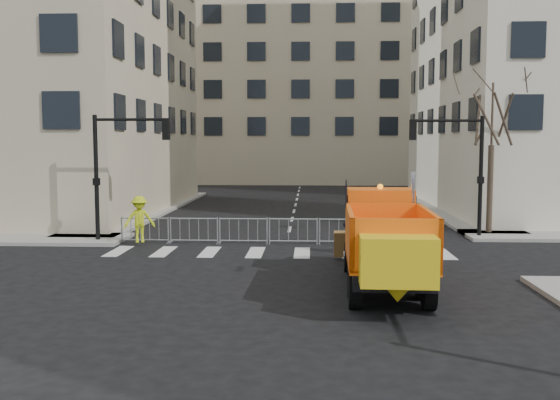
{
  "coord_description": "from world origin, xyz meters",
  "views": [
    {
      "loc": [
        1.01,
        -18.28,
        4.27
      ],
      "look_at": [
        -0.01,
        2.5,
        2.33
      ],
      "focal_mm": 40.0,
      "sensor_mm": 36.0,
      "label": 1
    }
  ],
  "objects_px": {
    "cop_c": "(375,237)",
    "newspaper_box": "(416,226)",
    "plow_truck": "(385,239)",
    "worker": "(140,219)",
    "cop_a": "(384,240)",
    "cop_b": "(355,228)"
  },
  "relations": [
    {
      "from": "newspaper_box",
      "to": "cop_a",
      "type": "bearing_deg",
      "value": -133.55
    },
    {
      "from": "cop_b",
      "to": "newspaper_box",
      "type": "bearing_deg",
      "value": -126.31
    },
    {
      "from": "plow_truck",
      "to": "cop_b",
      "type": "distance_m",
      "value": 5.88
    },
    {
      "from": "cop_a",
      "to": "newspaper_box",
      "type": "distance_m",
      "value": 5.19
    },
    {
      "from": "cop_b",
      "to": "newspaper_box",
      "type": "height_order",
      "value": "cop_b"
    },
    {
      "from": "cop_c",
      "to": "worker",
      "type": "xyz_separation_m",
      "value": [
        -9.25,
        3.55,
        0.11
      ]
    },
    {
      "from": "cop_a",
      "to": "plow_truck",
      "type": "bearing_deg",
      "value": 39.1
    },
    {
      "from": "plow_truck",
      "to": "worker",
      "type": "xyz_separation_m",
      "value": [
        -9.16,
        7.24,
        -0.39
      ]
    },
    {
      "from": "cop_c",
      "to": "cop_a",
      "type": "bearing_deg",
      "value": 152.66
    },
    {
      "from": "cop_a",
      "to": "cop_b",
      "type": "relative_size",
      "value": 0.85
    },
    {
      "from": "worker",
      "to": "newspaper_box",
      "type": "height_order",
      "value": "worker"
    },
    {
      "from": "plow_truck",
      "to": "worker",
      "type": "distance_m",
      "value": 11.68
    },
    {
      "from": "cop_b",
      "to": "cop_c",
      "type": "bearing_deg",
      "value": 112.29
    },
    {
      "from": "cop_b",
      "to": "cop_c",
      "type": "distance_m",
      "value": 2.22
    },
    {
      "from": "cop_c",
      "to": "newspaper_box",
      "type": "xyz_separation_m",
      "value": [
        2.26,
        4.93,
        -0.29
      ]
    },
    {
      "from": "cop_a",
      "to": "worker",
      "type": "distance_m",
      "value": 10.19
    },
    {
      "from": "plow_truck",
      "to": "cop_a",
      "type": "height_order",
      "value": "plow_truck"
    },
    {
      "from": "plow_truck",
      "to": "worker",
      "type": "height_order",
      "value": "plow_truck"
    },
    {
      "from": "plow_truck",
      "to": "cop_c",
      "type": "distance_m",
      "value": 3.73
    },
    {
      "from": "worker",
      "to": "newspaper_box",
      "type": "bearing_deg",
      "value": -11.9
    },
    {
      "from": "plow_truck",
      "to": "cop_c",
      "type": "relative_size",
      "value": 4.41
    },
    {
      "from": "cop_c",
      "to": "worker",
      "type": "relative_size",
      "value": 1.04
    }
  ]
}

